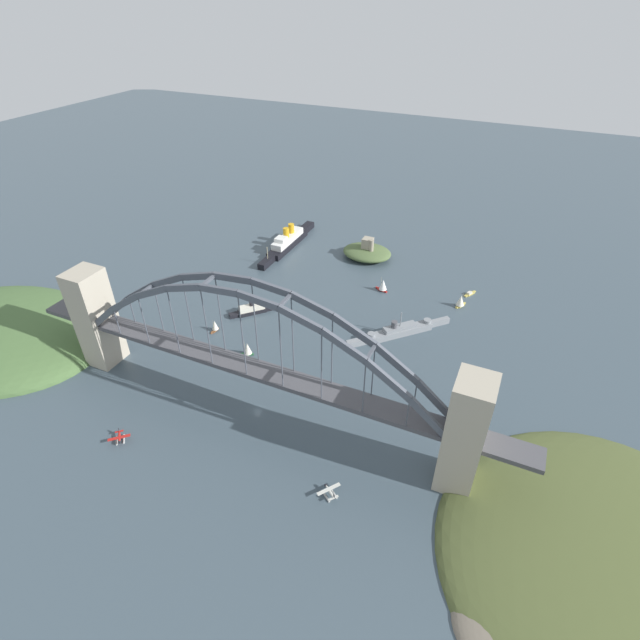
{
  "coord_description": "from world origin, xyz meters",
  "views": [
    {
      "loc": [
        105.22,
        -150.84,
        186.38
      ],
      "look_at": [
        0.0,
        79.33,
        8.0
      ],
      "focal_mm": 27.19,
      "sensor_mm": 36.0,
      "label": 1
    }
  ],
  "objects_px": {
    "harbor_ferry_steamer": "(252,309)",
    "small_boat_0": "(461,301)",
    "harbor_arch_bridge": "(253,365)",
    "seaplane_second_in_formation": "(120,438)",
    "naval_cruiser": "(399,331)",
    "channel_marker_buoy": "(255,367)",
    "small_boat_1": "(215,325)",
    "fort_island_mid_harbor": "(367,252)",
    "ocean_liner": "(288,241)",
    "seaplane_taxiing_near_bridge": "(330,492)",
    "small_boat_3": "(383,285)",
    "small_boat_4": "(247,349)",
    "small_boat_2": "(470,294)"
  },
  "relations": [
    {
      "from": "harbor_ferry_steamer",
      "to": "small_boat_0",
      "type": "bearing_deg",
      "value": 27.56
    },
    {
      "from": "harbor_arch_bridge",
      "to": "seaplane_second_in_formation",
      "type": "xyz_separation_m",
      "value": [
        -51.37,
        -45.43,
        -29.74
      ]
    },
    {
      "from": "naval_cruiser",
      "to": "channel_marker_buoy",
      "type": "height_order",
      "value": "naval_cruiser"
    },
    {
      "from": "small_boat_1",
      "to": "channel_marker_buoy",
      "type": "height_order",
      "value": "small_boat_1"
    },
    {
      "from": "harbor_arch_bridge",
      "to": "small_boat_0",
      "type": "relative_size",
      "value": 26.35
    },
    {
      "from": "small_boat_0",
      "to": "small_boat_1",
      "type": "height_order",
      "value": "small_boat_0"
    },
    {
      "from": "fort_island_mid_harbor",
      "to": "ocean_liner",
      "type": "bearing_deg",
      "value": -172.08
    },
    {
      "from": "seaplane_taxiing_near_bridge",
      "to": "small_boat_3",
      "type": "xyz_separation_m",
      "value": [
        -33.52,
        173.15,
        2.97
      ]
    },
    {
      "from": "harbor_ferry_steamer",
      "to": "seaplane_second_in_formation",
      "type": "relative_size",
      "value": 2.81
    },
    {
      "from": "fort_island_mid_harbor",
      "to": "seaplane_second_in_formation",
      "type": "xyz_separation_m",
      "value": [
        -44.44,
        -232.15,
        -3.01
      ]
    },
    {
      "from": "fort_island_mid_harbor",
      "to": "small_boat_1",
      "type": "height_order",
      "value": "fort_island_mid_harbor"
    },
    {
      "from": "small_boat_0",
      "to": "small_boat_1",
      "type": "distance_m",
      "value": 167.3
    },
    {
      "from": "fort_island_mid_harbor",
      "to": "small_boat_4",
      "type": "xyz_separation_m",
      "value": [
        -22.28,
        -148.6,
        -0.28
      ]
    },
    {
      "from": "small_boat_0",
      "to": "ocean_liner",
      "type": "bearing_deg",
      "value": 167.92
    },
    {
      "from": "ocean_liner",
      "to": "harbor_ferry_steamer",
      "type": "height_order",
      "value": "ocean_liner"
    },
    {
      "from": "small_boat_0",
      "to": "small_boat_3",
      "type": "relative_size",
      "value": 0.95
    },
    {
      "from": "harbor_arch_bridge",
      "to": "small_boat_1",
      "type": "bearing_deg",
      "value": 140.47
    },
    {
      "from": "small_boat_0",
      "to": "small_boat_4",
      "type": "xyz_separation_m",
      "value": [
        -106.1,
        -106.72,
        -0.08
      ]
    },
    {
      "from": "ocean_liner",
      "to": "small_boat_1",
      "type": "xyz_separation_m",
      "value": [
        13.36,
        -126.63,
        -0.83
      ]
    },
    {
      "from": "small_boat_3",
      "to": "small_boat_2",
      "type": "bearing_deg",
      "value": 20.03
    },
    {
      "from": "ocean_liner",
      "to": "small_boat_1",
      "type": "bearing_deg",
      "value": -83.98
    },
    {
      "from": "harbor_arch_bridge",
      "to": "small_boat_0",
      "type": "height_order",
      "value": "harbor_arch_bridge"
    },
    {
      "from": "small_boat_1",
      "to": "seaplane_taxiing_near_bridge",
      "type": "bearing_deg",
      "value": -34.98
    },
    {
      "from": "seaplane_taxiing_near_bridge",
      "to": "seaplane_second_in_formation",
      "type": "relative_size",
      "value": 1.08
    },
    {
      "from": "small_boat_2",
      "to": "small_boat_4",
      "type": "bearing_deg",
      "value": -131.07
    },
    {
      "from": "small_boat_0",
      "to": "small_boat_3",
      "type": "distance_m",
      "value": 55.49
    },
    {
      "from": "ocean_liner",
      "to": "seaplane_taxiing_near_bridge",
      "type": "bearing_deg",
      "value": -58.06
    },
    {
      "from": "seaplane_taxiing_near_bridge",
      "to": "small_boat_4",
      "type": "xyz_separation_m",
      "value": [
        -84.18,
        68.88,
        2.64
      ]
    },
    {
      "from": "harbor_arch_bridge",
      "to": "small_boat_3",
      "type": "xyz_separation_m",
      "value": [
        21.45,
        142.39,
        -26.69
      ]
    },
    {
      "from": "ocean_liner",
      "to": "seaplane_taxiing_near_bridge",
      "type": "xyz_separation_m",
      "value": [
        129.7,
        -208.04,
        -2.91
      ]
    },
    {
      "from": "ocean_liner",
      "to": "seaplane_second_in_formation",
      "type": "relative_size",
      "value": 9.65
    },
    {
      "from": "small_boat_3",
      "to": "channel_marker_buoy",
      "type": "bearing_deg",
      "value": -109.59
    },
    {
      "from": "seaplane_second_in_formation",
      "to": "channel_marker_buoy",
      "type": "distance_m",
      "value": 81.16
    },
    {
      "from": "harbor_arch_bridge",
      "to": "channel_marker_buoy",
      "type": "height_order",
      "value": "harbor_arch_bridge"
    },
    {
      "from": "harbor_ferry_steamer",
      "to": "small_boat_3",
      "type": "xyz_separation_m",
      "value": [
        71.85,
        63.98,
        2.39
      ]
    },
    {
      "from": "fort_island_mid_harbor",
      "to": "small_boat_3",
      "type": "bearing_deg",
      "value": -57.37
    },
    {
      "from": "seaplane_second_in_formation",
      "to": "small_boat_4",
      "type": "height_order",
      "value": "small_boat_4"
    },
    {
      "from": "harbor_ferry_steamer",
      "to": "small_boat_4",
      "type": "height_order",
      "value": "small_boat_4"
    },
    {
      "from": "small_boat_4",
      "to": "channel_marker_buoy",
      "type": "distance_m",
      "value": 14.24
    },
    {
      "from": "harbor_arch_bridge",
      "to": "small_boat_1",
      "type": "relative_size",
      "value": 30.84
    },
    {
      "from": "small_boat_3",
      "to": "small_boat_4",
      "type": "height_order",
      "value": "small_boat_3"
    },
    {
      "from": "naval_cruiser",
      "to": "seaplane_second_in_formation",
      "type": "xyz_separation_m",
      "value": [
        -99.09,
        -141.12,
        -1.04
      ]
    },
    {
      "from": "fort_island_mid_harbor",
      "to": "small_boat_3",
      "type": "distance_m",
      "value": 52.64
    },
    {
      "from": "channel_marker_buoy",
      "to": "small_boat_3",
      "type": "bearing_deg",
      "value": 70.41
    },
    {
      "from": "fort_island_mid_harbor",
      "to": "small_boat_0",
      "type": "xyz_separation_m",
      "value": [
        83.82,
        -41.88,
        -0.2
      ]
    },
    {
      "from": "naval_cruiser",
      "to": "small_boat_2",
      "type": "relative_size",
      "value": 4.9
    },
    {
      "from": "ocean_liner",
      "to": "seaplane_taxiing_near_bridge",
      "type": "relative_size",
      "value": 8.96
    },
    {
      "from": "small_boat_4",
      "to": "channel_marker_buoy",
      "type": "height_order",
      "value": "small_boat_4"
    },
    {
      "from": "small_boat_2",
      "to": "small_boat_3",
      "type": "height_order",
      "value": "small_boat_3"
    },
    {
      "from": "ocean_liner",
      "to": "small_boat_0",
      "type": "distance_m",
      "value": 155.05
    }
  ]
}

